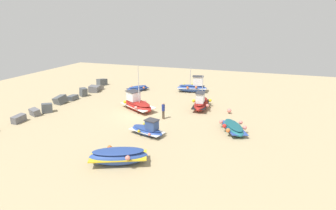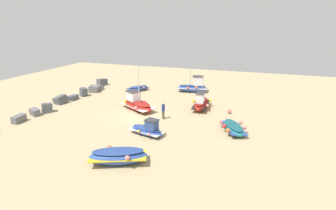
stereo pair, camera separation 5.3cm
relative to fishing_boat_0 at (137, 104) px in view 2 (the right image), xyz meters
The scene contains 11 objects.
ground_plane 1.93m from the fishing_boat_0, 147.10° to the right, with size 57.13×57.13×0.00m, color tan.
fishing_boat_0 is the anchor object (origin of this frame).
fishing_boat_1 6.93m from the fishing_boat_0, 147.23° to the right, with size 2.07×3.41×1.50m.
fishing_boat_2 10.17m from the fishing_boat_0, 23.36° to the right, with size 2.32×4.30×3.44m.
fishing_boat_3 11.50m from the fishing_boat_0, 160.96° to the right, with size 2.98×4.26×1.07m.
fishing_boat_4 7.08m from the fishing_boat_0, 68.48° to the right, with size 4.15×2.09×3.69m.
fishing_boat_5 8.23m from the fishing_boat_0, 24.74° to the left, with size 3.21×2.83×3.60m.
fishing_boat_6 10.99m from the fishing_boat_0, 104.55° to the right, with size 3.76×2.77×0.87m.
person_walking 4.15m from the fishing_boat_0, 115.77° to the right, with size 0.32×0.32×1.71m.
breakwater_rocks 9.29m from the fishing_boat_0, 91.17° to the left, with size 22.66×2.65×1.33m.
mooring_buoy_0 9.96m from the fishing_boat_0, 78.73° to the right, with size 0.45×0.45×0.55m.
Camera 2 is at (-23.28, -11.17, 9.35)m, focal length 28.02 mm.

